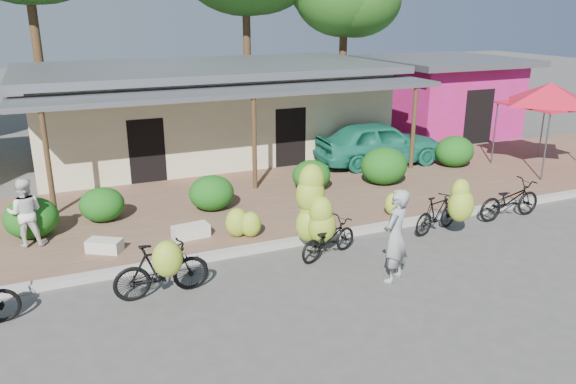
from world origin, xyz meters
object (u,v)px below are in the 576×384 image
(bike_left, at_px, (162,268))
(bike_right, at_px, (445,209))
(bystander, at_px, (25,213))
(teal_van, at_px, (379,143))
(red_canopy, at_px, (550,94))
(sack_near, at_px, (191,231))
(vendor, at_px, (395,236))
(bike_far_right, at_px, (510,200))
(bike_center, at_px, (319,219))
(sack_far, at_px, (105,246))

(bike_left, bearing_deg, bike_right, -87.33)
(bystander, height_order, teal_van, bystander)
(red_canopy, height_order, sack_near, red_canopy)
(vendor, height_order, bystander, vendor)
(bike_right, bearing_deg, bike_left, 78.05)
(bike_far_right, bearing_deg, bystander, 75.68)
(bike_center, bearing_deg, sack_far, 49.98)
(sack_near, bearing_deg, vendor, -47.17)
(sack_far, height_order, bystander, bystander)
(vendor, distance_m, teal_van, 8.57)
(bike_left, height_order, teal_van, teal_van)
(red_canopy, distance_m, bike_far_right, 5.71)
(bike_left, bearing_deg, sack_far, 18.09)
(red_canopy, xyz_separation_m, bike_left, (-13.52, -3.73, -1.99))
(bike_right, xyz_separation_m, bystander, (-9.24, 3.01, 0.25))
(bike_left, distance_m, bystander, 4.18)
(sack_near, bearing_deg, sack_far, -178.70)
(red_canopy, height_order, bike_left, red_canopy)
(teal_van, bearing_deg, bike_far_right, -171.68)
(sack_far, xyz_separation_m, vendor, (5.24, -3.50, 0.71))
(red_canopy, bearing_deg, bike_far_right, -144.82)
(red_canopy, distance_m, bike_right, 7.65)
(vendor, bearing_deg, bystander, -66.08)
(sack_far, distance_m, vendor, 6.34)
(sack_near, bearing_deg, bike_left, -115.10)
(bike_right, bearing_deg, bike_center, 69.85)
(bike_center, distance_m, vendor, 1.98)
(vendor, distance_m, bystander, 8.16)
(red_canopy, bearing_deg, sack_far, -174.63)
(bike_right, distance_m, sack_near, 6.11)
(bike_right, bearing_deg, bike_far_right, -99.44)
(red_canopy, relative_size, bike_right, 2.14)
(bike_left, xyz_separation_m, bike_far_right, (9.18, 0.67, -0.11))
(red_canopy, height_order, sack_far, red_canopy)
(teal_van, bearing_deg, bike_right, 166.44)
(bike_right, relative_size, bike_far_right, 0.84)
(bike_far_right, xyz_separation_m, vendor, (-4.76, -1.79, 0.46))
(bike_left, xyz_separation_m, bystander, (-2.35, 3.44, 0.29))
(red_canopy, relative_size, bike_far_right, 1.80)
(bike_left, xyz_separation_m, bike_center, (3.63, 0.69, 0.20))
(red_canopy, xyz_separation_m, teal_van, (-4.79, 2.57, -1.74))
(bike_far_right, bearing_deg, sack_near, 76.87)
(sack_far, xyz_separation_m, bystander, (-1.53, 1.06, 0.65))
(teal_van, bearing_deg, bike_center, 141.44)
(bike_right, height_order, bike_far_right, bike_right)
(bike_far_right, bearing_deg, teal_van, 3.81)
(bike_right, xyz_separation_m, bike_far_right, (2.28, 0.24, -0.15))
(bystander, relative_size, teal_van, 0.36)
(vendor, height_order, teal_van, vendor)
(bike_left, bearing_deg, red_canopy, -75.46)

